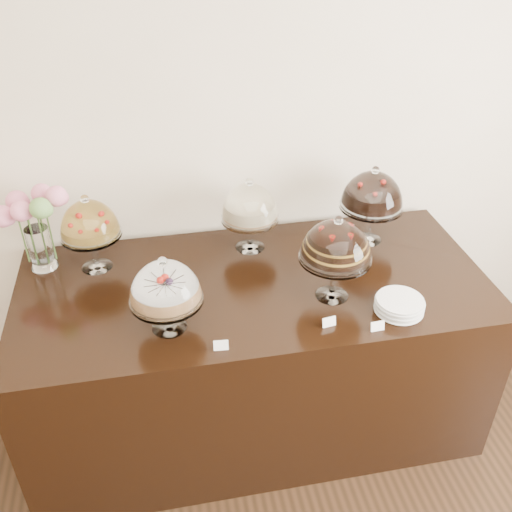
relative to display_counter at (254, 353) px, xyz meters
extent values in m
cube|color=beige|center=(0.01, 0.55, 1.05)|extent=(5.00, 0.04, 3.00)
cube|color=black|center=(0.00, 0.00, 0.00)|extent=(2.20, 1.00, 0.90)
cone|color=white|center=(-0.41, -0.25, 0.46)|extent=(0.15, 0.15, 0.02)
cylinder|color=white|center=(-0.41, -0.25, 0.53)|extent=(0.03, 0.03, 0.12)
cylinder|color=white|center=(-0.41, -0.25, 0.60)|extent=(0.30, 0.30, 0.01)
cylinder|color=tan|center=(-0.41, -0.25, 0.63)|extent=(0.26, 0.26, 0.06)
sphere|color=red|center=(-0.34, -0.22, 0.67)|extent=(0.02, 0.02, 0.02)
sphere|color=red|center=(-0.46, -0.20, 0.67)|extent=(0.02, 0.02, 0.02)
sphere|color=red|center=(-0.43, -0.31, 0.67)|extent=(0.02, 0.02, 0.02)
sphere|color=white|center=(-0.41, -0.25, 0.78)|extent=(0.04, 0.04, 0.04)
cone|color=white|center=(0.33, -0.17, 0.46)|extent=(0.15, 0.15, 0.02)
cylinder|color=white|center=(0.33, -0.17, 0.56)|extent=(0.03, 0.03, 0.17)
cylinder|color=white|center=(0.33, -0.17, 0.66)|extent=(0.32, 0.32, 0.01)
cylinder|color=black|center=(0.33, -0.17, 0.72)|extent=(0.23, 0.23, 0.11)
sphere|color=red|center=(0.39, -0.15, 0.78)|extent=(0.02, 0.02, 0.02)
sphere|color=red|center=(0.33, -0.10, 0.78)|extent=(0.02, 0.02, 0.02)
sphere|color=red|center=(0.27, -0.15, 0.78)|extent=(0.02, 0.02, 0.02)
sphere|color=red|center=(0.29, -0.22, 0.78)|extent=(0.02, 0.02, 0.02)
sphere|color=red|center=(0.36, -0.22, 0.78)|extent=(0.02, 0.02, 0.02)
sphere|color=white|center=(0.33, -0.17, 0.84)|extent=(0.04, 0.04, 0.04)
cone|color=white|center=(0.04, 0.30, 0.46)|extent=(0.15, 0.15, 0.02)
cylinder|color=white|center=(0.04, 0.30, 0.54)|extent=(0.03, 0.03, 0.14)
cylinder|color=white|center=(0.04, 0.30, 0.62)|extent=(0.29, 0.29, 0.01)
cylinder|color=beige|center=(0.04, 0.30, 0.66)|extent=(0.24, 0.24, 0.07)
sphere|color=white|center=(0.04, 0.30, 0.82)|extent=(0.04, 0.04, 0.04)
cone|color=white|center=(0.65, 0.26, 0.46)|extent=(0.15, 0.15, 0.02)
cylinder|color=white|center=(0.65, 0.26, 0.56)|extent=(0.03, 0.03, 0.17)
cylinder|color=white|center=(0.65, 0.26, 0.65)|extent=(0.32, 0.32, 0.01)
cylinder|color=black|center=(0.65, 0.26, 0.69)|extent=(0.25, 0.25, 0.08)
sphere|color=red|center=(0.72, 0.28, 0.74)|extent=(0.02, 0.02, 0.02)
sphere|color=red|center=(0.60, 0.31, 0.74)|extent=(0.02, 0.02, 0.02)
sphere|color=red|center=(0.64, 0.19, 0.74)|extent=(0.02, 0.02, 0.02)
sphere|color=white|center=(0.65, 0.26, 0.85)|extent=(0.04, 0.04, 0.04)
cone|color=white|center=(-0.73, 0.27, 0.46)|extent=(0.15, 0.15, 0.02)
cylinder|color=white|center=(-0.73, 0.27, 0.55)|extent=(0.03, 0.03, 0.15)
cylinder|color=white|center=(-0.73, 0.27, 0.63)|extent=(0.29, 0.29, 0.01)
cylinder|color=#B68C35|center=(-0.73, 0.27, 0.66)|extent=(0.24, 0.24, 0.04)
sphere|color=red|center=(-0.66, 0.29, 0.69)|extent=(0.02, 0.02, 0.02)
sphere|color=red|center=(-0.71, 0.33, 0.69)|extent=(0.02, 0.02, 0.02)
sphere|color=red|center=(-0.77, 0.32, 0.69)|extent=(0.02, 0.02, 0.02)
sphere|color=red|center=(-0.79, 0.25, 0.69)|extent=(0.02, 0.02, 0.02)
sphere|color=red|center=(-0.74, 0.21, 0.69)|extent=(0.02, 0.02, 0.02)
sphere|color=red|center=(-0.68, 0.23, 0.69)|extent=(0.02, 0.02, 0.02)
sphere|color=white|center=(-0.73, 0.27, 0.82)|extent=(0.04, 0.04, 0.04)
cylinder|color=white|center=(-0.98, 0.32, 0.56)|extent=(0.11, 0.11, 0.22)
cylinder|color=#476B2D|center=(-0.92, 0.32, 0.66)|extent=(0.01, 0.01, 0.34)
sphere|color=pink|center=(-0.85, 0.31, 0.83)|extent=(0.10, 0.10, 0.10)
cylinder|color=#476B2D|center=(-0.96, 0.36, 0.65)|extent=(0.01, 0.01, 0.31)
sphere|color=pink|center=(-0.93, 0.41, 0.80)|extent=(0.10, 0.10, 0.10)
cylinder|color=#476B2D|center=(-1.01, 0.36, 0.63)|extent=(0.01, 0.01, 0.28)
sphere|color=pink|center=(-1.05, 0.41, 0.77)|extent=(0.10, 0.10, 0.10)
cylinder|color=#476B2D|center=(-1.04, 0.32, 0.62)|extent=(0.01, 0.01, 0.26)
sphere|color=pink|center=(-1.10, 0.31, 0.75)|extent=(0.10, 0.10, 0.10)
cylinder|color=#476B2D|center=(-0.99, 0.30, 0.64)|extent=(0.01, 0.01, 0.30)
sphere|color=pink|center=(-1.01, 0.28, 0.79)|extent=(0.10, 0.10, 0.10)
cylinder|color=#476B2D|center=(-0.95, 0.28, 0.65)|extent=(0.01, 0.01, 0.32)
sphere|color=#608F45|center=(-0.92, 0.25, 0.81)|extent=(0.10, 0.10, 0.10)
cylinder|color=silver|center=(0.58, -0.33, 0.45)|extent=(0.21, 0.21, 0.01)
cylinder|color=silver|center=(0.58, -0.33, 0.47)|extent=(0.20, 0.20, 0.01)
cylinder|color=silver|center=(0.58, -0.33, 0.48)|extent=(0.21, 0.21, 0.01)
cylinder|color=silver|center=(0.58, -0.33, 0.49)|extent=(0.20, 0.20, 0.01)
cylinder|color=silver|center=(0.58, -0.33, 0.50)|extent=(0.21, 0.21, 0.01)
cylinder|color=silver|center=(0.58, -0.33, 0.51)|extent=(0.20, 0.20, 0.01)
cube|color=white|center=(-0.22, -0.42, 0.47)|extent=(0.06, 0.02, 0.04)
cube|color=white|center=(0.44, -0.43, 0.47)|extent=(0.06, 0.02, 0.04)
cube|color=white|center=(0.25, -0.37, 0.47)|extent=(0.06, 0.02, 0.04)
camera|label=1|loc=(-0.40, -2.12, 2.04)|focal=40.00mm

